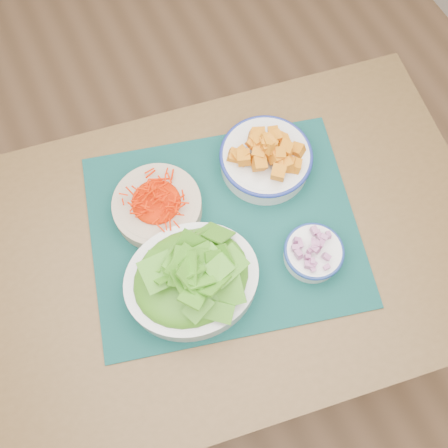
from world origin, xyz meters
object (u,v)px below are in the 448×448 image
at_px(carrot_bowl, 157,204).
at_px(lettuce_bowl, 191,278).
at_px(placemat, 224,230).
at_px(table, 232,260).
at_px(squash_bowl, 266,155).
at_px(onion_bowl, 314,252).

distance_m(carrot_bowl, lettuce_bowl, 0.18).
relative_size(placemat, carrot_bowl, 2.81).
relative_size(table, lettuce_bowl, 4.09).
bearing_deg(placemat, squash_bowl, 47.75).
bearing_deg(placemat, carrot_bowl, 151.44).
bearing_deg(carrot_bowl, onion_bowl, -43.67).
relative_size(carrot_bowl, lettuce_bowl, 0.69).
bearing_deg(table, lettuce_bowl, -149.45).
height_order(squash_bowl, onion_bowl, squash_bowl).
distance_m(squash_bowl, onion_bowl, 0.23).
height_order(table, onion_bowl, onion_bowl).
distance_m(table, onion_bowl, 0.22).
height_order(carrot_bowl, squash_bowl, squash_bowl).
distance_m(carrot_bowl, onion_bowl, 0.34).
bearing_deg(onion_bowl, carrot_bowl, 136.33).
bearing_deg(table, placemat, 104.03).
distance_m(carrot_bowl, squash_bowl, 0.26).
bearing_deg(table, onion_bowl, -27.41).
bearing_deg(lettuce_bowl, table, 27.83).
height_order(placemat, squash_bowl, squash_bowl).
distance_m(table, placemat, 0.12).
xyz_separation_m(carrot_bowl, onion_bowl, (0.24, -0.23, -0.00)).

